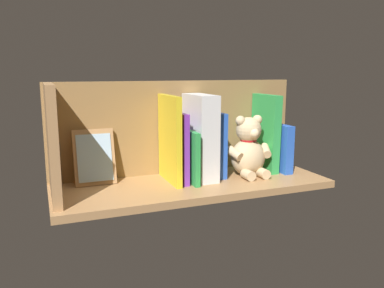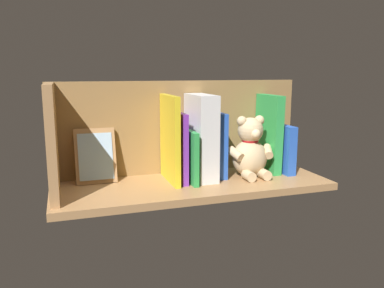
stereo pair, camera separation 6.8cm
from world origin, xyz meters
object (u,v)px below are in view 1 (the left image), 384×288
Objects in this scene: teddy_bear at (249,149)px; picture_frame_leaning at (94,157)px; book_0 at (276,147)px; dictionary_thick_white at (200,137)px.

teddy_bear is 49.28cm from picture_frame_leaning.
teddy_bear reaches higher than book_0.
book_0 is 13.56cm from teddy_bear.
picture_frame_leaning is (61.54, -5.11, 0.18)cm from book_0.
book_0 is 61.75cm from picture_frame_leaning.
dictionary_thick_white reaches higher than teddy_bear.
teddy_bear is at bearing 169.77° from picture_frame_leaning.
dictionary_thick_white is 1.60× the size of picture_frame_leaning.
picture_frame_leaning is at bearing -4.75° from book_0.
picture_frame_leaning is at bearing -9.46° from dictionary_thick_white.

